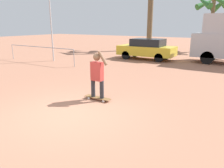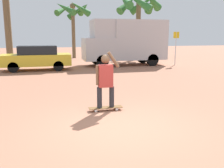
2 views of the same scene
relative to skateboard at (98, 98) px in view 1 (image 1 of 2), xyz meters
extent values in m
plane|color=#A36B51|center=(-0.03, -1.41, -0.08)|extent=(80.00, 80.00, 0.00)
cube|color=brown|center=(0.00, 0.00, 0.01)|extent=(0.97, 0.24, 0.02)
cylinder|color=white|center=(-0.30, -0.10, -0.04)|extent=(0.08, 0.03, 0.08)
cylinder|color=white|center=(-0.30, 0.10, -0.04)|extent=(0.08, 0.03, 0.08)
cylinder|color=white|center=(0.30, -0.10, -0.04)|extent=(0.08, 0.03, 0.08)
cylinder|color=white|center=(0.30, 0.10, -0.04)|extent=(0.08, 0.03, 0.08)
cylinder|color=#28282D|center=(-0.18, 0.00, 0.31)|extent=(0.14, 0.14, 0.59)
cylinder|color=#28282D|center=(0.18, 0.00, 0.31)|extent=(0.14, 0.14, 0.59)
cube|color=#B23833|center=(0.00, 0.00, 0.92)|extent=(0.40, 0.22, 0.62)
sphere|color=brown|center=(0.00, 0.00, 1.40)|extent=(0.24, 0.24, 0.24)
cylinder|color=brown|center=(-0.23, 0.00, 0.96)|extent=(0.09, 0.09, 0.56)
cylinder|color=brown|center=(0.23, 0.00, 1.37)|extent=(0.36, 0.09, 0.46)
cylinder|color=black|center=(2.03, 9.44, 0.34)|extent=(0.84, 0.28, 0.84)
cylinder|color=black|center=(2.03, 11.30, 0.34)|extent=(0.84, 0.28, 0.84)
cube|color=#BCBCC1|center=(1.94, 10.37, 1.10)|extent=(2.03, 2.14, 1.51)
cube|color=black|center=(1.54, 10.37, 1.40)|extent=(0.04, 1.82, 0.75)
cube|color=#BCBCC1|center=(2.25, 10.37, 2.46)|extent=(1.42, 1.97, 1.23)
cylinder|color=black|center=(-3.42, 8.50, 0.23)|extent=(0.61, 0.22, 0.61)
cylinder|color=black|center=(-3.42, 10.07, 0.23)|extent=(0.61, 0.22, 0.61)
cylinder|color=black|center=(-0.88, 8.50, 0.23)|extent=(0.61, 0.22, 0.61)
cylinder|color=black|center=(-0.88, 10.07, 0.23)|extent=(0.61, 0.22, 0.61)
cube|color=gold|center=(-2.15, 9.28, 0.56)|extent=(4.10, 1.79, 0.67)
cube|color=black|center=(-2.04, 9.28, 1.16)|extent=(2.25, 1.57, 0.52)
cylinder|color=brown|center=(1.02, 17.05, 2.28)|extent=(0.32, 0.32, 4.72)
cone|color=#2D6B2D|center=(1.55, 17.96, 4.30)|extent=(2.11, 1.57, 1.66)
cone|color=#2D6B2D|center=(0.24, 17.77, 4.40)|extent=(1.92, 2.00, 1.37)
cone|color=#2D6B2D|center=(0.26, 16.31, 4.38)|extent=(1.94, 1.97, 1.42)
cone|color=#2D6B2D|center=(1.58, 16.15, 4.39)|extent=(2.16, 1.65, 1.40)
cylinder|color=brown|center=(-4.41, 15.32, 3.64)|extent=(0.52, 0.52, 7.43)
cylinder|color=#B7B7BC|center=(-7.43, 5.14, 3.31)|extent=(0.09, 0.09, 6.78)
cylinder|color=#99999E|center=(-7.65, 4.19, 0.97)|extent=(5.95, 0.05, 0.05)
cylinder|color=#99999E|center=(-10.62, 4.19, 0.45)|extent=(0.04, 0.04, 1.05)
cylinder|color=#99999E|center=(-4.67, 4.19, 0.45)|extent=(0.04, 0.04, 1.05)
camera|label=1|loc=(4.12, -5.77, 2.43)|focal=35.00mm
camera|label=2|loc=(-1.59, -6.68, 2.04)|focal=40.00mm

